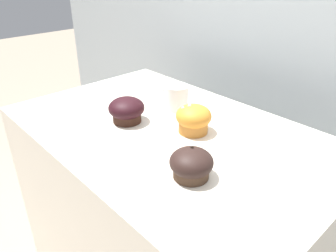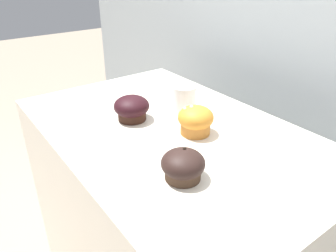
{
  "view_description": "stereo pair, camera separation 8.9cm",
  "coord_description": "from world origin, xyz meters",
  "px_view_note": "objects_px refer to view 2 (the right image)",
  "views": [
    {
      "loc": [
        0.63,
        -0.59,
        1.38
      ],
      "look_at": [
        0.05,
        -0.05,
        0.96
      ],
      "focal_mm": 35.0,
      "sensor_mm": 36.0,
      "label": 1
    },
    {
      "loc": [
        0.69,
        -0.52,
        1.38
      ],
      "look_at": [
        0.05,
        -0.05,
        0.96
      ],
      "focal_mm": 35.0,
      "sensor_mm": 36.0,
      "label": 2
    }
  ],
  "objects_px": {
    "muffin_front_center": "(132,108)",
    "muffin_back_right": "(183,165)",
    "muffin_back_left": "(196,120)",
    "coffee_cup": "(184,97)"
  },
  "relations": [
    {
      "from": "muffin_front_center",
      "to": "coffee_cup",
      "type": "xyz_separation_m",
      "value": [
        0.04,
        0.18,
        0.0
      ]
    },
    {
      "from": "muffin_back_right",
      "to": "coffee_cup",
      "type": "height_order",
      "value": "coffee_cup"
    },
    {
      "from": "muffin_back_left",
      "to": "muffin_back_right",
      "type": "distance_m",
      "value": 0.22
    },
    {
      "from": "muffin_front_center",
      "to": "muffin_back_left",
      "type": "height_order",
      "value": "muffin_back_left"
    },
    {
      "from": "muffin_front_center",
      "to": "muffin_back_left",
      "type": "relative_size",
      "value": 1.07
    },
    {
      "from": "muffin_back_left",
      "to": "coffee_cup",
      "type": "height_order",
      "value": "muffin_back_left"
    },
    {
      "from": "muffin_front_center",
      "to": "muffin_back_right",
      "type": "distance_m",
      "value": 0.34
    },
    {
      "from": "muffin_front_center",
      "to": "muffin_back_right",
      "type": "xyz_separation_m",
      "value": [
        0.33,
        -0.06,
        -0.0
      ]
    },
    {
      "from": "muffin_front_center",
      "to": "muffin_back_left",
      "type": "distance_m",
      "value": 0.21
    },
    {
      "from": "muffin_back_right",
      "to": "coffee_cup",
      "type": "bearing_deg",
      "value": 141.13
    }
  ]
}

